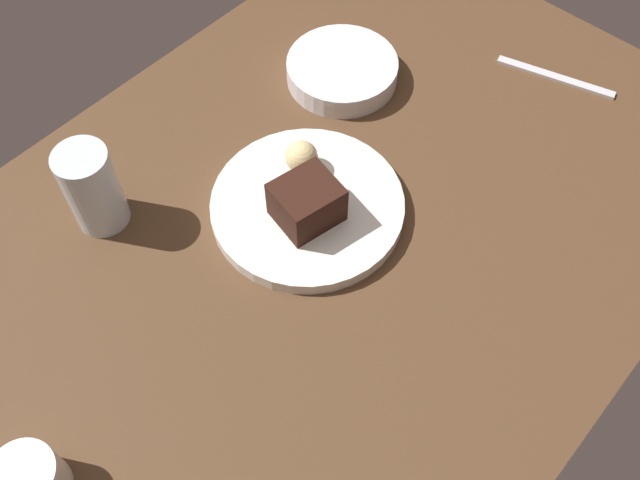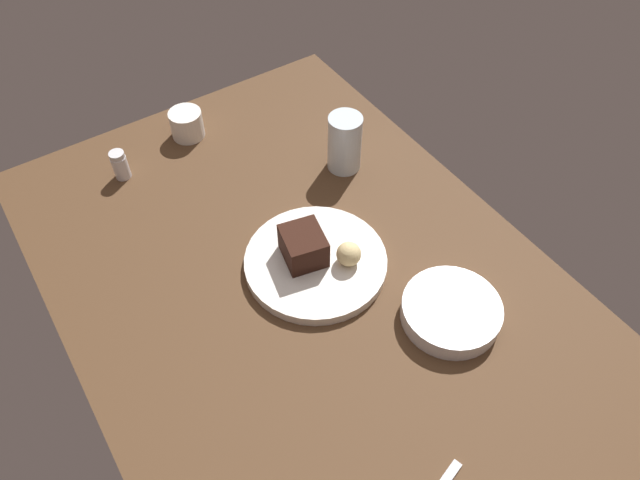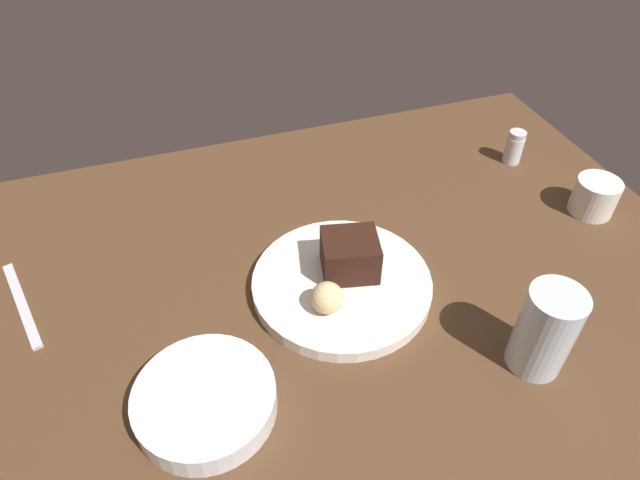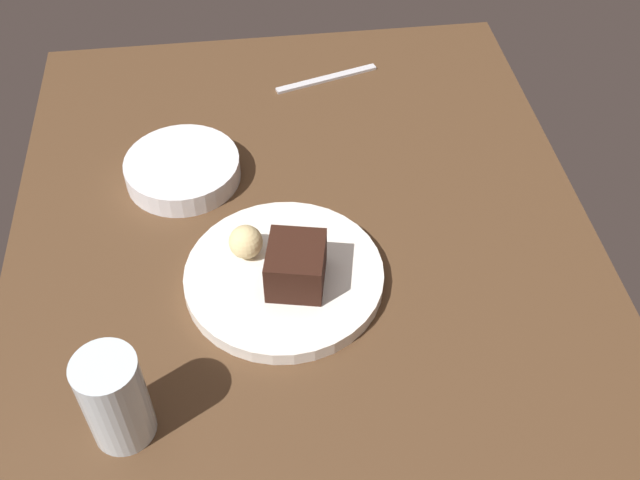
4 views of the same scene
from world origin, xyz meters
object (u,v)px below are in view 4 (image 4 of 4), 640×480
object	(u,v)px
bread_roll	(246,242)
dessert_plate	(284,277)
water_glass	(115,399)
butter_knife	(327,79)
side_bowl	(183,169)
chocolate_cake_slice	(296,265)

from	to	relation	value
bread_roll	dessert_plate	bearing A→B (deg)	49.93
water_glass	butter_knife	world-z (taller)	water_glass
side_bowl	water_glass	bearing A→B (deg)	-9.13
dessert_plate	bread_roll	world-z (taller)	bread_roll
butter_knife	side_bowl	bearing A→B (deg)	26.15
dessert_plate	side_bowl	bearing A→B (deg)	-149.39
butter_knife	dessert_plate	bearing A→B (deg)	59.44
bread_roll	butter_knife	size ratio (longest dim) A/B	0.24
water_glass	side_bowl	world-z (taller)	water_glass
dessert_plate	side_bowl	world-z (taller)	side_bowl
bread_roll	butter_knife	world-z (taller)	bread_roll
side_bowl	dessert_plate	bearing A→B (deg)	30.61
chocolate_cake_slice	bread_roll	xyz separation A→B (cm)	(-5.68, -6.23, -0.76)
side_bowl	butter_knife	xyz separation A→B (cm)	(-22.92, 25.28, -1.53)
chocolate_cake_slice	butter_knife	distance (cm)	48.74
bread_roll	butter_knife	xyz separation A→B (cm)	(-41.71, 16.52, -4.15)
dessert_plate	chocolate_cake_slice	world-z (taller)	chocolate_cake_slice
water_glass	side_bowl	size ratio (longest dim) A/B	0.74
dessert_plate	bread_roll	xyz separation A→B (cm)	(-3.95, -4.69, 3.36)
water_glass	bread_roll	bearing A→B (deg)	146.60
water_glass	side_bowl	distance (cm)	43.22
chocolate_cake_slice	bread_roll	size ratio (longest dim) A/B	1.77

